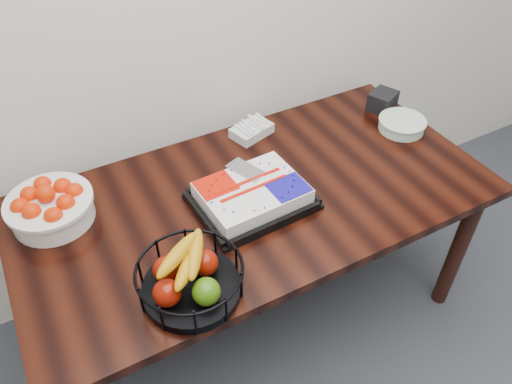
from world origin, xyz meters
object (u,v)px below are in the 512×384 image
plate_stack (402,125)px  cake_tray (252,195)px  napkin_box (383,101)px  fruit_basket (190,277)px  tangerine_bowl (49,202)px  table (256,211)px

plate_stack → cake_tray: bearing=-172.7°
cake_tray → napkin_box: 0.88m
napkin_box → fruit_basket: bearing=-155.5°
tangerine_bowl → napkin_box: tangerine_bowl is taller
fruit_basket → plate_stack: size_ratio=1.60×
napkin_box → table: bearing=-163.2°
cake_tray → fruit_basket: bearing=-143.3°
fruit_basket → tangerine_bowl: bearing=120.0°
table → napkin_box: 0.85m
table → tangerine_bowl: tangerine_bowl is taller
cake_tray → fruit_basket: 0.45m
table → fruit_basket: bearing=-142.5°
table → plate_stack: size_ratio=8.70×
cake_tray → napkin_box: size_ratio=3.62×
plate_stack → napkin_box: size_ratio=1.71×
tangerine_bowl → napkin_box: bearing=0.3°
cake_tray → tangerine_bowl: tangerine_bowl is taller
fruit_basket → napkin_box: fruit_basket is taller
tangerine_bowl → napkin_box: size_ratio=2.53×
table → cake_tray: 0.14m
table → napkin_box: bearing=16.8°
table → napkin_box: (0.80, 0.24, 0.13)m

